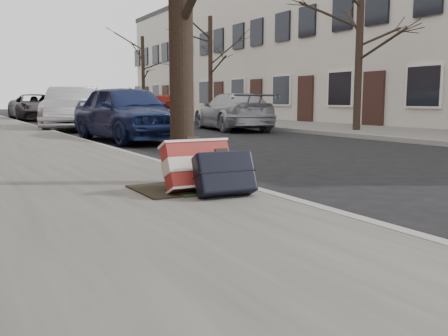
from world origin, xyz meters
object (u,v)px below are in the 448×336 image
suitcase_navy (225,173)px  car_near_front (128,113)px  car_near_mid (73,108)px  suitcase_red (198,166)px

suitcase_navy → car_near_front: (1.74, 8.23, 0.38)m
suitcase_navy → car_near_front: bearing=82.6°
suitcase_navy → car_near_mid: 13.99m
suitcase_red → car_near_front: bearing=77.0°
suitcase_red → suitcase_navy: size_ratio=1.17×
suitcase_red → car_near_mid: 13.65m
suitcase_red → car_near_front: car_near_front is taller
suitcase_red → car_near_mid: car_near_mid is taller
suitcase_red → car_near_front: size_ratio=0.16×
car_near_front → car_near_mid: car_near_mid is taller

